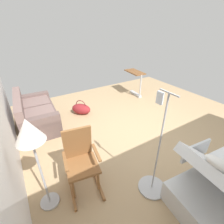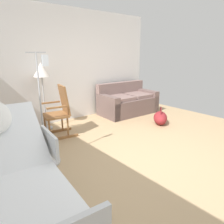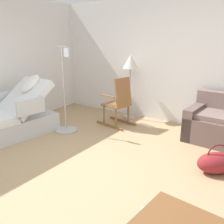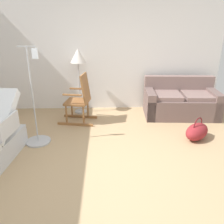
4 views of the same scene
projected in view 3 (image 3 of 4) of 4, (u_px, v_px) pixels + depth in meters
name	position (u px, v px, depth m)	size (l,w,h in m)	color
ground_plane	(84.00, 165.00, 3.59)	(6.59, 6.59, 0.00)	tan
back_wall	(161.00, 61.00, 5.32)	(5.47, 0.10, 2.70)	white
hospital_bed	(3.00, 122.00, 4.52)	(1.16, 2.14, 1.16)	silver
rocking_chair	(119.00, 103.00, 5.14)	(0.83, 0.60, 1.05)	brown
floor_lamp	(130.00, 66.00, 5.41)	(0.34, 0.34, 1.48)	#B2B5BA
duffel_bag	(217.00, 163.00, 3.35)	(0.63, 0.61, 0.43)	maroon
iv_pole	(66.00, 119.00, 4.87)	(0.44, 0.44, 1.69)	#B2B5BA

